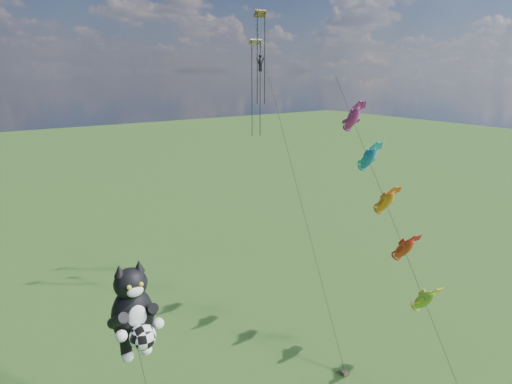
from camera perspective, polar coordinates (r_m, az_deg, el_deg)
cat_kite_rig at (r=23.07m, az=-15.98°, el=-15.12°), size 2.44×4.06×10.66m
fish_windsock_rig at (r=31.19m, az=16.89°, el=-1.36°), size 3.31×15.68×19.23m
parafoil_rig at (r=37.90m, az=0.79°, el=16.19°), size 4.84×17.17×24.39m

